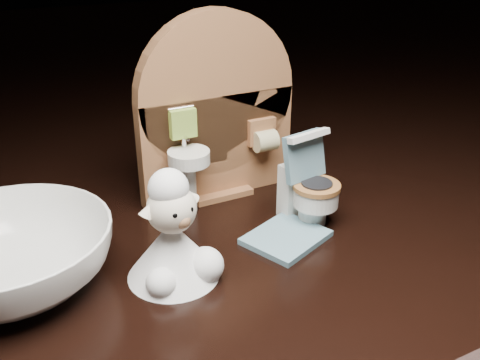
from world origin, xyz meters
name	(u,v)px	position (x,y,z in m)	size (l,w,h in m)	color
backdrop_panel	(216,119)	(0.00, 0.06, 0.07)	(0.13, 0.05, 0.15)	#945E39
toy_toilet	(308,188)	(0.04, -0.01, 0.03)	(0.04, 0.05, 0.07)	white
bath_mat	(286,237)	(0.01, -0.03, 0.00)	(0.05, 0.05, 0.00)	slate
toilet_brush	(310,195)	(0.05, 0.00, 0.01)	(0.02, 0.02, 0.05)	white
plush_lamb	(174,241)	(-0.07, -0.03, 0.03)	(0.06, 0.06, 0.08)	white
ceramic_bowl	(10,258)	(-0.17, 0.01, 0.02)	(0.13, 0.13, 0.04)	white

